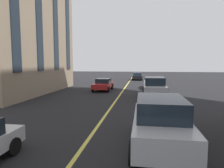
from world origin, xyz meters
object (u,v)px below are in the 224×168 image
object	(u,v)px
car_silver_mid	(160,122)
car_black_parked_a	(137,76)
car_silver_oncoming	(154,87)
car_red_far	(103,84)
car_white_near	(152,83)

from	to	relation	value
car_silver_mid	car_black_parked_a	xyz separation A→B (m)	(30.92, 1.56, -0.27)
car_silver_oncoming	car_black_parked_a	size ratio (longest dim) A/B	1.21
car_silver_mid	car_red_far	bearing A→B (deg)	18.46
car_silver_mid	car_silver_oncoming	size ratio (longest dim) A/B	1.00
car_red_far	car_silver_mid	xyz separation A→B (m)	(-15.56, -5.19, 0.27)
car_red_far	car_silver_oncoming	size ratio (longest dim) A/B	0.94
car_white_near	car_black_parked_a	world-z (taller)	car_black_parked_a
car_white_near	car_silver_oncoming	world-z (taller)	car_silver_oncoming
car_white_near	car_black_parked_a	bearing A→B (deg)	9.02
car_silver_oncoming	car_black_parked_a	world-z (taller)	car_silver_oncoming
car_silver_mid	car_black_parked_a	distance (m)	30.96
car_silver_oncoming	car_silver_mid	bearing A→B (deg)	177.76
car_red_far	car_black_parked_a	world-z (taller)	car_black_parked_a
car_red_far	car_black_parked_a	bearing A→B (deg)	-13.30
car_white_near	car_silver_mid	distance (m)	18.01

